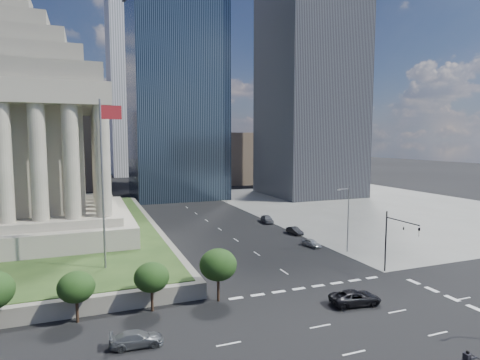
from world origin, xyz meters
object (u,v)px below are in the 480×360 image
pickup_truck (355,298)px  parked_sedan_far (267,219)px  war_memorial (16,114)px  parked_sedan_mid (295,231)px  traffic_signal_ne (396,235)px  street_lamp_north (347,216)px  flagpole (104,175)px  parked_sedan_near (312,243)px  suv_grey (137,339)px

pickup_truck → parked_sedan_far: 42.31m
war_memorial → parked_sedan_mid: (45.50, -9.93, -20.75)m
traffic_signal_ne → parked_sedan_far: bearing=92.2°
street_lamp_north → parked_sedan_far: 24.85m
flagpole → parked_sedan_far: bearing=37.5°
parked_sedan_near → parked_sedan_far: 19.76m
street_lamp_north → parked_sedan_far: size_ratio=2.15×
traffic_signal_ne → pickup_truck: (-10.39, -5.75, -4.50)m
traffic_signal_ne → parked_sedan_near: size_ratio=2.22×
flagpole → street_lamp_north: bearing=1.6°
parked_sedan_mid → street_lamp_north: bearing=-86.8°
war_memorial → traffic_signal_ne: size_ratio=4.88×
parked_sedan_far → parked_sedan_mid: bearing=-79.6°
flagpole → traffic_signal_ne: 36.69m
street_lamp_north → suv_grey: bearing=-152.4°
traffic_signal_ne → suv_grey: bearing=-169.2°
suv_grey → parked_sedan_mid: (31.79, 30.62, 0.01)m
war_memorial → flagpole: war_memorial is taller
war_memorial → pickup_truck: bearing=-48.0°
flagpole → parked_sedan_near: size_ratio=5.56×
pickup_truck → parked_sedan_far: size_ratio=1.16×
parked_sedan_near → pickup_truck: bearing=-119.4°
war_memorial → parked_sedan_near: war_memorial is taller
flagpole → pickup_truck: bearing=-33.8°
war_memorial → suv_grey: 47.57m
street_lamp_north → traffic_signal_ne: bearing=-94.2°
parked_sedan_far → suv_grey: bearing=-118.3°
street_lamp_north → parked_sedan_near: 7.62m
pickup_truck → parked_sedan_mid: bearing=-9.9°
traffic_signal_ne → parked_sedan_far: 35.88m
war_memorial → street_lamp_north: 54.92m
street_lamp_north → parked_sedan_mid: street_lamp_north is taller
pickup_truck → parked_sedan_mid: size_ratio=1.37×
suv_grey → parked_sedan_near: size_ratio=1.23×
flagpole → parked_sedan_far: flagpole is taller
flagpole → pickup_truck: 31.36m
war_memorial → street_lamp_north: bearing=-25.9°
suv_grey → parked_sedan_far: (31.45, 41.83, 0.15)m
suv_grey → parked_sedan_mid: size_ratio=1.13×
suv_grey → parked_sedan_mid: 44.14m
pickup_truck → parked_sedan_near: size_ratio=1.50×
street_lamp_north → parked_sedan_near: bearing=127.0°
traffic_signal_ne → parked_sedan_mid: (-1.00, 24.38, -4.60)m
street_lamp_north → war_memorial: bearing=154.1°
pickup_truck → suv_grey: pickup_truck is taller
parked_sedan_near → traffic_signal_ne: bearing=-90.2°
traffic_signal_ne → suv_grey: 33.70m
traffic_signal_ne → suv_grey: traffic_signal_ne is taller
parked_sedan_near → parked_sedan_far: parked_sedan_far is taller
pickup_truck → suv_grey: size_ratio=1.22×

